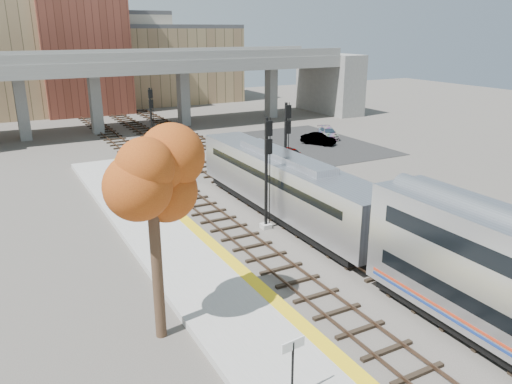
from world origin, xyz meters
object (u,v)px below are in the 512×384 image
signal_mast_near (267,176)px  locomotive (284,184)px  signal_mast_far (152,122)px  car_a (291,155)px  car_c (328,133)px  signal_mast_mid (286,152)px  tree (151,183)px  car_b (318,139)px

signal_mast_near → locomotive: bearing=33.5°
signal_mast_far → car_a: (10.10, -10.19, -2.36)m
signal_mast_near → car_a: size_ratio=1.78×
car_a → car_c: car_a is taller
locomotive → signal_mast_near: bearing=-146.5°
locomotive → signal_mast_mid: signal_mast_mid is taller
signal_mast_far → car_a: bearing=-45.2°
signal_mast_mid → car_a: 10.95m
signal_mast_mid → tree: tree is taller
signal_mast_mid → car_b: bearing=47.3°
signal_mast_far → car_b: 17.64m
signal_mast_mid → tree: (-13.54, -12.40, 3.03)m
car_b → car_c: bearing=6.0°
signal_mast_mid → car_c: size_ratio=1.71×
locomotive → signal_mast_far: 22.08m
tree → car_c: bearing=44.2°
signal_mast_near → signal_mast_far: size_ratio=1.09×
signal_mast_near → tree: bearing=-139.9°
signal_mast_mid → car_c: (15.45, 15.75, -2.87)m
signal_mast_mid → car_a: size_ratio=1.80×
signal_mast_near → signal_mast_mid: size_ratio=0.99×
signal_mast_near → tree: (-9.44, -7.95, 3.08)m
signal_mast_far → car_b: size_ratio=1.73×
signal_mast_near → signal_mast_far: signal_mast_near is taller
locomotive → signal_mast_far: (-2.10, 21.97, 0.79)m
car_b → car_a: bearing=-173.9°
signal_mast_mid → car_c: signal_mast_mid is taller
locomotive → car_b: bearing=48.9°
locomotive → car_c: bearing=47.1°
locomotive → signal_mast_near: size_ratio=2.72×
car_a → car_b: (6.55, 4.87, -0.06)m
signal_mast_far → car_c: 19.95m
locomotive → car_b: 22.17m
signal_mast_mid → car_b: size_ratio=1.90×
locomotive → signal_mast_mid: size_ratio=2.70×
locomotive → signal_mast_mid: 3.85m
car_a → car_c: size_ratio=0.95×
tree → car_a: tree is taller
tree → car_c: size_ratio=2.14×
signal_mast_near → tree: 12.72m
signal_mast_near → signal_mast_mid: (4.10, 4.45, 0.04)m
signal_mast_near → car_a: (10.10, 13.17, -2.75)m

